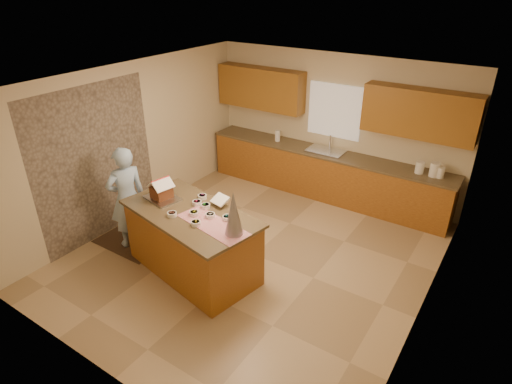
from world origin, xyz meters
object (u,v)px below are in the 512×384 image
island_base (193,243)px  gingerbread_house (161,190)px  boy (127,198)px  tinsel_tree (234,213)px

island_base → gingerbread_house: bearing=-174.8°
gingerbread_house → boy: bearing=-173.8°
boy → gingerbread_house: 0.77m
island_base → boy: size_ratio=1.17×
tinsel_tree → boy: boy is taller
island_base → boy: (-1.30, -0.01, 0.37)m
island_base → tinsel_tree: size_ratio=3.27×
tinsel_tree → boy: 2.18m
tinsel_tree → boy: (-2.14, 0.10, -0.45)m
island_base → gingerbread_house: size_ratio=5.49×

